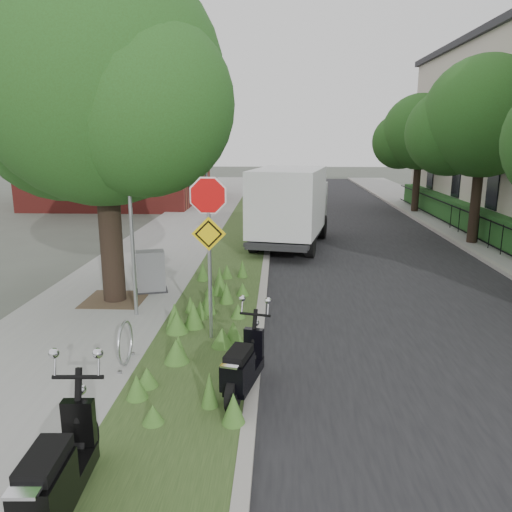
{
  "coord_description": "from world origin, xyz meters",
  "views": [
    {
      "loc": [
        -0.12,
        -8.36,
        3.89
      ],
      "look_at": [
        -0.62,
        2.49,
        1.3
      ],
      "focal_mm": 35.0,
      "sensor_mm": 36.0,
      "label": 1
    }
  ],
  "objects_px": {
    "sign_assembly": "(209,225)",
    "scooter_near": "(55,485)",
    "utility_cabinet": "(151,272)",
    "scooter_far": "(242,372)",
    "box_truck": "(290,204)"
  },
  "relations": [
    {
      "from": "box_truck",
      "to": "sign_assembly",
      "type": "bearing_deg",
      "value": -100.88
    },
    {
      "from": "scooter_far",
      "to": "box_truck",
      "type": "distance_m",
      "value": 11.1
    },
    {
      "from": "scooter_near",
      "to": "box_truck",
      "type": "xyz_separation_m",
      "value": [
        2.58,
        13.61,
        1.02
      ]
    },
    {
      "from": "scooter_far",
      "to": "box_truck",
      "type": "bearing_deg",
      "value": 85.14
    },
    {
      "from": "scooter_near",
      "to": "utility_cabinet",
      "type": "bearing_deg",
      "value": 97.43
    },
    {
      "from": "scooter_near",
      "to": "utility_cabinet",
      "type": "distance_m",
      "value": 7.78
    },
    {
      "from": "sign_assembly",
      "to": "scooter_near",
      "type": "bearing_deg",
      "value": -100.51
    },
    {
      "from": "scooter_near",
      "to": "scooter_far",
      "type": "relative_size",
      "value": 1.15
    },
    {
      "from": "box_truck",
      "to": "utility_cabinet",
      "type": "height_order",
      "value": "box_truck"
    },
    {
      "from": "box_truck",
      "to": "utility_cabinet",
      "type": "bearing_deg",
      "value": -121.32
    },
    {
      "from": "scooter_near",
      "to": "sign_assembly",
      "type": "bearing_deg",
      "value": 79.49
    },
    {
      "from": "scooter_far",
      "to": "utility_cabinet",
      "type": "bearing_deg",
      "value": 117.43
    },
    {
      "from": "sign_assembly",
      "to": "scooter_near",
      "type": "height_order",
      "value": "sign_assembly"
    },
    {
      "from": "scooter_near",
      "to": "utility_cabinet",
      "type": "xyz_separation_m",
      "value": [
        -1.01,
        7.71,
        0.05
      ]
    },
    {
      "from": "scooter_near",
      "to": "scooter_far",
      "type": "height_order",
      "value": "scooter_near"
    }
  ]
}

